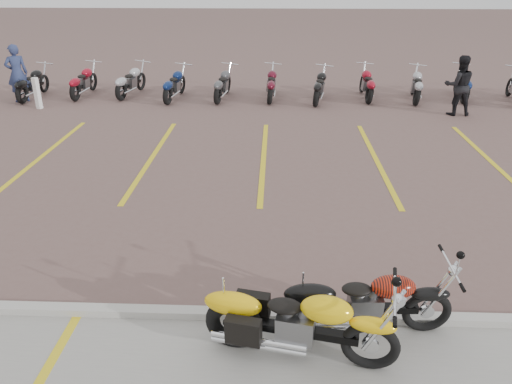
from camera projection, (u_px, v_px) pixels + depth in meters
ground at (257, 242)px, 8.38m from camera, size 100.00×100.00×0.00m
curb at (251, 315)px, 6.54m from camera, size 60.00×0.18×0.12m
parking_stripes at (264, 158)px, 12.02m from camera, size 38.00×5.50×0.01m
yellow_cruiser at (295, 324)px, 5.75m from camera, size 2.26×0.59×0.94m
flame_cruiser at (363, 303)px, 6.16m from camera, size 2.10×0.32×0.86m
person_a at (17, 73)px, 16.66m from camera, size 0.83×0.75×1.90m
person_b at (459, 86)px, 15.17m from camera, size 0.90×0.71×1.81m
bollard at (37, 93)px, 15.99m from camera, size 0.19×0.19×1.00m
bg_bike_row at (294, 83)px, 17.16m from camera, size 18.97×2.05×1.10m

